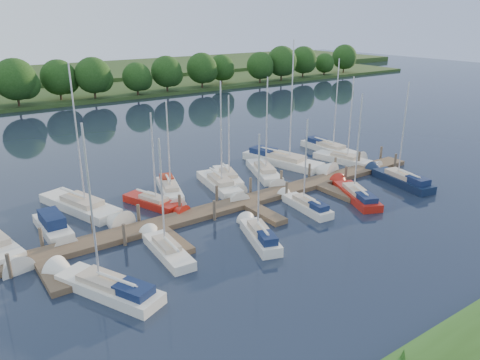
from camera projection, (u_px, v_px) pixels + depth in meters
ground at (309, 240)px, 32.59m from camera, size 260.00×260.00×0.00m
dock at (248, 205)px, 38.14m from camera, size 40.00×6.00×0.40m
mooring_pilings at (240, 196)px, 38.88m from camera, size 38.24×2.84×2.00m
far_shore at (42, 93)px, 90.21m from camera, size 180.00×30.00×0.60m
distant_hill at (15, 77)px, 109.32m from camera, size 220.00×40.00×1.40m
treeline at (41, 82)px, 77.81m from camera, size 145.13×9.98×8.28m
motorboat at (54, 228)px, 33.60m from camera, size 1.70×5.81×1.81m
sailboat_n_2 at (84, 208)px, 37.28m from camera, size 4.57×9.54×12.01m
sailboat_n_3 at (154, 204)px, 38.17m from camera, size 3.19×6.29×8.13m
sailboat_n_4 at (170, 190)px, 40.88m from camera, size 3.19×6.64×8.55m
sailboat_n_5 at (221, 186)px, 41.98m from camera, size 2.95×7.92×10.07m
sailboat_n_6 at (229, 178)px, 44.00m from camera, size 3.22×6.59×8.48m
sailboat_n_7 at (265, 173)px, 45.36m from camera, size 4.05×7.70×9.91m
sailboat_n_8 at (286, 162)px, 48.65m from camera, size 4.67×10.45×13.07m
sailboat_n_9 at (345, 160)px, 49.36m from camera, size 3.05×7.42×9.35m
sailboat_n_10 at (330, 149)px, 53.16m from camera, size 2.08×8.50×10.78m
sailboat_s_0 at (105, 288)px, 26.44m from camera, size 4.61×7.80×10.11m
sailboat_s_1 at (167, 250)px, 30.69m from camera, size 1.81×6.31×8.11m
sailboat_s_2 at (260, 237)px, 32.40m from camera, size 2.95×5.99×7.95m
sailboat_s_3 at (306, 206)px, 37.63m from camera, size 1.87×5.94×7.68m
sailboat_s_4 at (356, 195)px, 39.88m from camera, size 4.05×7.12×9.22m
sailboat_s_5 at (401, 180)px, 43.27m from camera, size 2.83×7.59×9.71m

